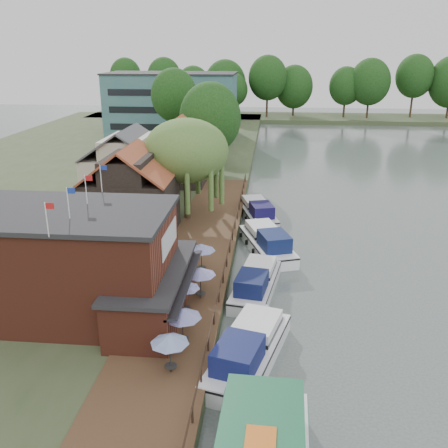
{
  "coord_description": "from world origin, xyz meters",
  "views": [
    {
      "loc": [
        -1.94,
        -30.04,
        18.11
      ],
      "look_at": [
        -6.0,
        12.0,
        3.0
      ],
      "focal_mm": 40.0,
      "sensor_mm": 36.0,
      "label": 1
    }
  ],
  "objects_px": {
    "hotel_block": "(172,104)",
    "umbrella_0": "(170,353)",
    "willow": "(187,170)",
    "cottage_b": "(129,166)",
    "cruiser_3": "(258,209)",
    "umbrella_4": "(201,258)",
    "umbrella_2": "(185,297)",
    "cruiser_1": "(256,279)",
    "umbrella_3": "(201,283)",
    "pub": "(84,263)",
    "cruiser_2": "(267,239)",
    "cottage_a": "(131,191)",
    "cruiser_0": "(249,345)",
    "umbrella_1": "(183,327)",
    "cottage_c": "(178,151)"
  },
  "relations": [
    {
      "from": "hotel_block",
      "to": "umbrella_0",
      "type": "height_order",
      "value": "hotel_block"
    },
    {
      "from": "hotel_block",
      "to": "willow",
      "type": "bearing_deg",
      "value": -77.29
    },
    {
      "from": "cottage_b",
      "to": "willow",
      "type": "distance_m",
      "value": 9.07
    },
    {
      "from": "hotel_block",
      "to": "cruiser_3",
      "type": "relative_size",
      "value": 2.6
    },
    {
      "from": "willow",
      "to": "umbrella_4",
      "type": "height_order",
      "value": "willow"
    },
    {
      "from": "umbrella_2",
      "to": "cruiser_1",
      "type": "xyz_separation_m",
      "value": [
        4.59,
        5.47,
        -1.13
      ]
    },
    {
      "from": "cottage_b",
      "to": "umbrella_4",
      "type": "height_order",
      "value": "cottage_b"
    },
    {
      "from": "cruiser_3",
      "to": "umbrella_3",
      "type": "bearing_deg",
      "value": -114.57
    },
    {
      "from": "pub",
      "to": "hotel_block",
      "type": "relative_size",
      "value": 0.79
    },
    {
      "from": "umbrella_4",
      "to": "cruiser_2",
      "type": "relative_size",
      "value": 0.23
    },
    {
      "from": "pub",
      "to": "cottage_b",
      "type": "relative_size",
      "value": 2.08
    },
    {
      "from": "hotel_block",
      "to": "umbrella_0",
      "type": "xyz_separation_m",
      "value": [
        14.89,
        -77.17,
        -4.86
      ]
    },
    {
      "from": "umbrella_3",
      "to": "cruiser_1",
      "type": "bearing_deg",
      "value": 40.67
    },
    {
      "from": "pub",
      "to": "cottage_a",
      "type": "relative_size",
      "value": 2.33
    },
    {
      "from": "umbrella_2",
      "to": "umbrella_4",
      "type": "relative_size",
      "value": 1.0
    },
    {
      "from": "pub",
      "to": "cruiser_0",
      "type": "height_order",
      "value": "pub"
    },
    {
      "from": "umbrella_1",
      "to": "cruiser_2",
      "type": "relative_size",
      "value": 0.23
    },
    {
      "from": "cottage_a",
      "to": "umbrella_3",
      "type": "xyz_separation_m",
      "value": [
        8.34,
        -12.51,
        -2.96
      ]
    },
    {
      "from": "hotel_block",
      "to": "umbrella_3",
      "type": "height_order",
      "value": "hotel_block"
    },
    {
      "from": "umbrella_0",
      "to": "cruiser_0",
      "type": "height_order",
      "value": "umbrella_0"
    },
    {
      "from": "pub",
      "to": "umbrella_1",
      "type": "height_order",
      "value": "pub"
    },
    {
      "from": "cottage_c",
      "to": "cruiser_1",
      "type": "distance_m",
      "value": 30.62
    },
    {
      "from": "cruiser_1",
      "to": "umbrella_2",
      "type": "bearing_deg",
      "value": -121.03
    },
    {
      "from": "umbrella_4",
      "to": "cruiser_2",
      "type": "xyz_separation_m",
      "value": [
        5.12,
        7.18,
        -1.02
      ]
    },
    {
      "from": "cottage_c",
      "to": "umbrella_2",
      "type": "relative_size",
      "value": 3.58
    },
    {
      "from": "cottage_b",
      "to": "umbrella_0",
      "type": "relative_size",
      "value": 4.04
    },
    {
      "from": "cottage_b",
      "to": "cruiser_0",
      "type": "distance_m",
      "value": 32.43
    },
    {
      "from": "umbrella_0",
      "to": "umbrella_4",
      "type": "relative_size",
      "value": 1.0
    },
    {
      "from": "umbrella_2",
      "to": "cruiser_1",
      "type": "height_order",
      "value": "umbrella_2"
    },
    {
      "from": "umbrella_4",
      "to": "cruiser_3",
      "type": "relative_size",
      "value": 0.24
    },
    {
      "from": "umbrella_1",
      "to": "cottage_c",
      "type": "bearing_deg",
      "value": 100.75
    },
    {
      "from": "umbrella_4",
      "to": "willow",
      "type": "bearing_deg",
      "value": 104.08
    },
    {
      "from": "umbrella_0",
      "to": "umbrella_1",
      "type": "bearing_deg",
      "value": 85.64
    },
    {
      "from": "cottage_c",
      "to": "cruiser_3",
      "type": "bearing_deg",
      "value": -45.39
    },
    {
      "from": "cottage_a",
      "to": "cruiser_1",
      "type": "height_order",
      "value": "cottage_a"
    },
    {
      "from": "pub",
      "to": "umbrella_0",
      "type": "height_order",
      "value": "pub"
    },
    {
      "from": "hotel_block",
      "to": "umbrella_4",
      "type": "distance_m",
      "value": 65.97
    },
    {
      "from": "umbrella_3",
      "to": "umbrella_4",
      "type": "distance_m",
      "value": 4.43
    },
    {
      "from": "umbrella_0",
      "to": "umbrella_3",
      "type": "height_order",
      "value": "same"
    },
    {
      "from": "umbrella_4",
      "to": "cruiser_1",
      "type": "relative_size",
      "value": 0.25
    },
    {
      "from": "cottage_a",
      "to": "umbrella_2",
      "type": "distance_m",
      "value": 16.79
    },
    {
      "from": "umbrella_2",
      "to": "cruiser_2",
      "type": "relative_size",
      "value": 0.23
    },
    {
      "from": "cottage_b",
      "to": "cruiser_2",
      "type": "xyz_separation_m",
      "value": [
        15.91,
        -10.93,
        -3.98
      ]
    },
    {
      "from": "cruiser_0",
      "to": "umbrella_2",
      "type": "bearing_deg",
      "value": 154.88
    },
    {
      "from": "willow",
      "to": "pub",
      "type": "bearing_deg",
      "value": -99.93
    },
    {
      "from": "hotel_block",
      "to": "umbrella_4",
      "type": "relative_size",
      "value": 10.69
    },
    {
      "from": "cottage_b",
      "to": "cottage_a",
      "type": "bearing_deg",
      "value": -73.3
    },
    {
      "from": "cruiser_0",
      "to": "cruiser_2",
      "type": "distance_m",
      "value": 17.54
    },
    {
      "from": "pub",
      "to": "cruiser_3",
      "type": "distance_m",
      "value": 25.73
    },
    {
      "from": "hotel_block",
      "to": "umbrella_4",
      "type": "xyz_separation_m",
      "value": [
        14.79,
        -64.11,
        -4.86
      ]
    }
  ]
}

